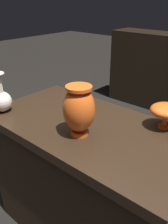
% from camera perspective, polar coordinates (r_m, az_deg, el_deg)
% --- Properties ---
extents(display_plinth, '(1.20, 0.64, 0.80)m').
position_cam_1_polar(display_plinth, '(1.58, 0.90, -15.56)').
color(display_plinth, black).
rests_on(display_plinth, ground_plane).
extents(vase_centerpiece, '(0.16, 0.16, 0.26)m').
position_cam_1_polar(vase_centerpiece, '(1.20, -1.15, 0.64)').
color(vase_centerpiece, '#E55B1E').
rests_on(vase_centerpiece, display_plinth).
extents(vase_tall_behind, '(0.12, 0.12, 0.24)m').
position_cam_1_polar(vase_tall_behind, '(1.56, -18.38, 2.84)').
color(vase_tall_behind, silver).
rests_on(vase_tall_behind, display_plinth).
extents(vase_left_accent, '(0.16, 0.16, 0.14)m').
position_cam_1_polar(vase_left_accent, '(1.35, 18.22, 0.22)').
color(vase_left_accent, '#E55B1E').
rests_on(vase_left_accent, display_plinth).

